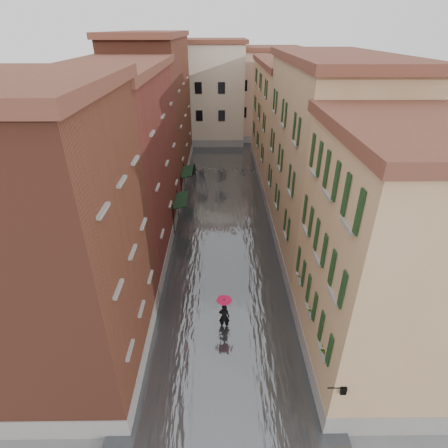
{
  "coord_description": "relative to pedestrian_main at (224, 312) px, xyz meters",
  "views": [
    {
      "loc": [
        -0.21,
        -14.28,
        14.86
      ],
      "look_at": [
        0.02,
        6.67,
        3.0
      ],
      "focal_mm": 28.0,
      "sensor_mm": 36.0,
      "label": 1
    }
  ],
  "objects": [
    {
      "name": "ground",
      "position": [
        0.05,
        -0.02,
        -1.19
      ],
      "size": [
        120.0,
        120.0,
        0.0
      ],
      "primitive_type": "plane",
      "color": "#5C5C5F",
      "rests_on": "ground"
    },
    {
      "name": "floodwater",
      "position": [
        0.05,
        12.98,
        -1.09
      ],
      "size": [
        10.0,
        60.0,
        0.2
      ],
      "primitive_type": "cube",
      "color": "#46494D",
      "rests_on": "ground"
    },
    {
      "name": "building_left_near",
      "position": [
        -6.95,
        -2.02,
        5.31
      ],
      "size": [
        6.0,
        8.0,
        13.0
      ],
      "primitive_type": "cube",
      "color": "brown",
      "rests_on": "ground"
    },
    {
      "name": "building_left_mid",
      "position": [
        -6.95,
        8.98,
        5.06
      ],
      "size": [
        6.0,
        14.0,
        12.5
      ],
      "primitive_type": "cube",
      "color": "maroon",
      "rests_on": "ground"
    },
    {
      "name": "building_left_far",
      "position": [
        -6.95,
        23.98,
        5.81
      ],
      "size": [
        6.0,
        16.0,
        14.0
      ],
      "primitive_type": "cube",
      "color": "brown",
      "rests_on": "ground"
    },
    {
      "name": "building_right_near",
      "position": [
        7.05,
        -2.02,
        4.56
      ],
      "size": [
        6.0,
        8.0,
        11.5
      ],
      "primitive_type": "cube",
      "color": "tan",
      "rests_on": "ground"
    },
    {
      "name": "building_right_mid",
      "position": [
        7.05,
        8.98,
        5.31
      ],
      "size": [
        6.0,
        14.0,
        13.0
      ],
      "primitive_type": "cube",
      "color": "tan",
      "rests_on": "ground"
    },
    {
      "name": "building_right_far",
      "position": [
        7.05,
        23.98,
        4.56
      ],
      "size": [
        6.0,
        16.0,
        11.5
      ],
      "primitive_type": "cube",
      "color": "tan",
      "rests_on": "ground"
    },
    {
      "name": "building_end_cream",
      "position": [
        -2.95,
        37.98,
        5.31
      ],
      "size": [
        12.0,
        9.0,
        13.0
      ],
      "primitive_type": "cube",
      "color": "beige",
      "rests_on": "ground"
    },
    {
      "name": "building_end_pink",
      "position": [
        6.05,
        39.98,
        4.81
      ],
      "size": [
        10.0,
        9.0,
        12.0
      ],
      "primitive_type": "cube",
      "color": "tan",
      "rests_on": "ground"
    },
    {
      "name": "awning_near",
      "position": [
        -3.43,
        11.53,
        1.27
      ],
      "size": [
        1.09,
        3.1,
        2.8
      ],
      "color": "black",
      "rests_on": "ground"
    },
    {
      "name": "awning_far",
      "position": [
        -3.43,
        18.01,
        1.28
      ],
      "size": [
        1.09,
        3.22,
        2.8
      ],
      "color": "black",
      "rests_on": "ground"
    },
    {
      "name": "wall_lantern",
      "position": [
        4.38,
        -6.02,
        1.81
      ],
      "size": [
        0.71,
        0.22,
        0.35
      ],
      "color": "black",
      "rests_on": "ground"
    },
    {
      "name": "window_planters",
      "position": [
        4.17,
        -2.04,
        2.32
      ],
      "size": [
        0.59,
        5.72,
        0.84
      ],
      "color": "brown",
      "rests_on": "ground"
    },
    {
      "name": "pedestrian_main",
      "position": [
        0.0,
        0.0,
        0.0
      ],
      "size": [
        0.86,
        0.86,
        2.06
      ],
      "color": "black",
      "rests_on": "ground"
    },
    {
      "name": "pedestrian_far",
      "position": [
        -3.06,
        22.73,
        -0.39
      ],
      "size": [
        0.9,
        0.77,
        1.6
      ],
      "primitive_type": "imported",
      "rotation": [
        0.0,
        0.0,
        0.24
      ],
      "color": "black",
      "rests_on": "ground"
    }
  ]
}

